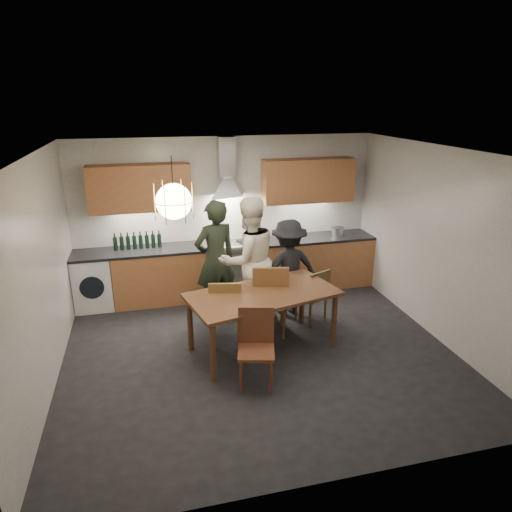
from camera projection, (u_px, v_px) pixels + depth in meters
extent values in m
plane|color=black|center=(259.00, 351.00, 6.05)|extent=(5.00, 5.00, 0.00)
cube|color=silver|center=(226.00, 215.00, 7.68)|extent=(5.00, 0.02, 2.60)
cube|color=silver|center=(330.00, 354.00, 3.56)|extent=(5.00, 0.02, 2.60)
cube|color=silver|center=(41.00, 277.00, 5.06)|extent=(0.02, 4.50, 2.60)
cube|color=silver|center=(437.00, 244.00, 6.19)|extent=(0.02, 4.50, 2.60)
cube|color=white|center=(259.00, 152.00, 5.19)|extent=(5.00, 4.50, 0.02)
cube|color=#CA804D|center=(160.00, 276.00, 7.43)|extent=(1.45, 0.60, 0.86)
cube|color=#CA804D|center=(313.00, 262.00, 8.03)|extent=(2.05, 0.60, 0.86)
cube|color=white|center=(94.00, 282.00, 7.20)|extent=(0.58, 0.58, 0.85)
cube|color=black|center=(138.00, 251.00, 7.21)|extent=(2.05, 0.62, 0.04)
cube|color=black|center=(314.00, 238.00, 7.88)|extent=(2.05, 0.62, 0.04)
cube|color=silver|center=(231.00, 271.00, 7.70)|extent=(0.90, 0.60, 0.80)
cube|color=black|center=(234.00, 279.00, 7.45)|extent=(0.78, 0.02, 0.42)
cube|color=slate|center=(230.00, 247.00, 7.56)|extent=(0.90, 0.60, 0.08)
cube|color=silver|center=(233.00, 248.00, 7.30)|extent=(0.90, 0.08, 0.04)
cube|color=#BB7647|center=(140.00, 188.00, 7.02)|extent=(1.55, 0.35, 0.72)
cube|color=#BB7647|center=(308.00, 181.00, 7.64)|extent=(1.55, 0.35, 0.72)
cube|color=silver|center=(226.00, 157.00, 7.23)|extent=(0.26, 0.22, 0.62)
cylinder|color=black|center=(172.00, 179.00, 4.95)|extent=(0.01, 0.01, 0.50)
sphere|color=#FFE0A5|center=(174.00, 202.00, 5.04)|extent=(0.40, 0.40, 0.40)
torus|color=gold|center=(174.00, 202.00, 5.04)|extent=(0.43, 0.43, 0.01)
cube|color=brown|center=(263.00, 294.00, 5.88)|extent=(2.08, 1.38, 0.04)
cylinder|color=brown|center=(213.00, 352.00, 5.30)|extent=(0.07, 0.07, 0.76)
cylinder|color=brown|center=(190.00, 324.00, 5.96)|extent=(0.07, 0.07, 0.76)
cylinder|color=brown|center=(334.00, 320.00, 6.06)|extent=(0.07, 0.07, 0.76)
cylinder|color=brown|center=(302.00, 298.00, 6.72)|extent=(0.07, 0.07, 0.76)
cube|color=brown|center=(226.00, 311.00, 6.17)|extent=(0.50, 0.50, 0.04)
cube|color=brown|center=(225.00, 300.00, 5.91)|extent=(0.42, 0.13, 0.46)
cylinder|color=brown|center=(239.00, 320.00, 6.42)|extent=(0.04, 0.04, 0.43)
cylinder|color=brown|center=(239.00, 332.00, 6.10)|extent=(0.04, 0.04, 0.43)
cylinder|color=brown|center=(214.00, 321.00, 6.41)|extent=(0.04, 0.04, 0.43)
cylinder|color=brown|center=(213.00, 333.00, 6.08)|extent=(0.04, 0.04, 0.43)
cube|color=brown|center=(269.00, 299.00, 6.38)|extent=(0.58, 0.58, 0.05)
cube|color=brown|center=(270.00, 286.00, 6.08)|extent=(0.48, 0.15, 0.53)
cylinder|color=brown|center=(282.00, 310.00, 6.66)|extent=(0.04, 0.04, 0.49)
cylinder|color=brown|center=(284.00, 323.00, 6.29)|extent=(0.04, 0.04, 0.49)
cylinder|color=brown|center=(255.00, 310.00, 6.65)|extent=(0.04, 0.04, 0.49)
cylinder|color=brown|center=(256.00, 323.00, 6.28)|extent=(0.04, 0.04, 0.49)
cube|color=brown|center=(311.00, 296.00, 6.74)|extent=(0.50, 0.50, 0.04)
cube|color=brown|center=(320.00, 286.00, 6.53)|extent=(0.36, 0.18, 0.42)
cylinder|color=brown|center=(311.00, 303.00, 7.01)|extent=(0.03, 0.03, 0.39)
cylinder|color=brown|center=(325.00, 310.00, 6.78)|extent=(0.03, 0.03, 0.39)
cylinder|color=brown|center=(296.00, 308.00, 6.84)|extent=(0.03, 0.03, 0.39)
cylinder|color=brown|center=(310.00, 316.00, 6.60)|extent=(0.03, 0.03, 0.39)
cube|color=#5B2E1B|center=(256.00, 352.00, 5.20)|extent=(0.50, 0.50, 0.04)
cube|color=#5B2E1B|center=(256.00, 325.00, 5.30)|extent=(0.41, 0.14, 0.45)
cylinder|color=#5B2E1B|center=(241.00, 378.00, 5.12)|extent=(0.04, 0.04, 0.43)
cylinder|color=#5B2E1B|center=(242.00, 361.00, 5.44)|extent=(0.04, 0.04, 0.43)
cylinder|color=#5B2E1B|center=(271.00, 378.00, 5.12)|extent=(0.04, 0.04, 0.43)
cylinder|color=#5B2E1B|center=(270.00, 361.00, 5.44)|extent=(0.04, 0.04, 0.43)
imported|color=black|center=(215.00, 260.00, 6.75)|extent=(0.77, 0.62, 1.81)
imported|color=white|center=(249.00, 260.00, 6.65)|extent=(1.06, 0.91, 1.88)
imported|color=black|center=(288.00, 268.00, 6.88)|extent=(1.03, 0.67, 1.50)
imported|color=#B1B1B4|center=(288.00, 238.00, 7.71)|extent=(0.33, 0.33, 0.07)
cylinder|color=#B4B5B8|center=(337.00, 232.00, 7.93)|extent=(0.26, 0.26, 0.14)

